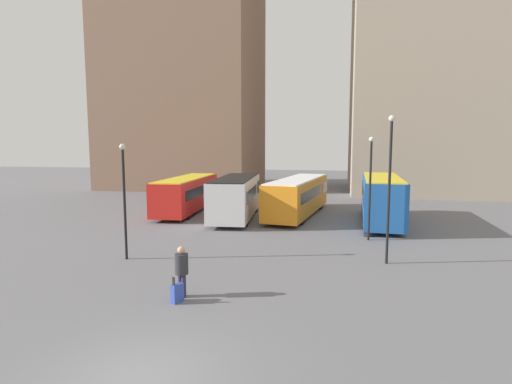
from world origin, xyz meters
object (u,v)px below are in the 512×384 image
at_px(bus_0, 187,193).
at_px(bus_1, 236,196).
at_px(bus_3, 381,198).
at_px(bus_2, 298,195).
at_px(suitcase, 177,293).
at_px(lamp_post_0, 124,192).
at_px(lamp_post_2, 370,180).
at_px(lamp_post_1, 390,179).
at_px(traveler, 182,267).
at_px(trash_bin, 368,229).

height_order(bus_0, bus_1, bus_1).
bearing_deg(bus_3, bus_2, 74.56).
distance_m(suitcase, lamp_post_0, 6.89).
bearing_deg(lamp_post_2, lamp_post_1, -84.07).
bearing_deg(lamp_post_0, bus_1, 78.21).
distance_m(traveler, trash_bin, 13.25).
bearing_deg(traveler, lamp_post_1, -28.41).
xyz_separation_m(bus_0, lamp_post_2, (13.65, -7.25, 1.89)).
xyz_separation_m(bus_1, trash_bin, (9.15, -4.28, -1.22)).
xyz_separation_m(bus_0, bus_1, (4.56, -2.00, 0.12)).
height_order(bus_0, lamp_post_0, lamp_post_0).
bearing_deg(trash_bin, bus_2, 126.37).
distance_m(bus_1, bus_3, 10.31).
relative_size(suitcase, lamp_post_0, 0.17).
bearing_deg(bus_2, suitcase, -179.50).
height_order(bus_2, bus_3, bus_3).
relative_size(bus_2, bus_3, 1.17).
distance_m(bus_1, lamp_post_2, 10.64).
height_order(traveler, lamp_post_1, lamp_post_1).
relative_size(bus_1, suitcase, 10.09).
distance_m(bus_1, bus_2, 4.90).
relative_size(bus_2, trash_bin, 13.27).
relative_size(suitcase, trash_bin, 1.09).
xyz_separation_m(bus_3, traveler, (-8.33, -15.65, -0.65)).
bearing_deg(lamp_post_2, trash_bin, 86.19).
height_order(bus_3, suitcase, bus_3).
xyz_separation_m(bus_2, traveler, (-2.42, -17.58, -0.47)).
height_order(suitcase, lamp_post_0, lamp_post_0).
bearing_deg(bus_1, lamp_post_1, -140.99).
bearing_deg(bus_2, bus_0, 99.15).
distance_m(bus_3, lamp_post_0, 17.35).
height_order(bus_1, lamp_post_0, lamp_post_0).
bearing_deg(traveler, bus_1, 32.20).
xyz_separation_m(suitcase, trash_bin, (7.14, 11.63, 0.10)).
bearing_deg(lamp_post_0, bus_0, 99.14).
xyz_separation_m(bus_1, traveler, (1.97, -15.40, -0.56)).
distance_m(bus_2, bus_3, 6.23).
xyz_separation_m(suitcase, lamp_post_0, (-4.41, 4.45, 2.88)).
xyz_separation_m(bus_2, lamp_post_0, (-6.78, -13.65, 1.65)).
bearing_deg(lamp_post_0, suitcase, -45.28).
distance_m(lamp_post_0, trash_bin, 13.88).
xyz_separation_m(bus_2, suitcase, (-2.38, -18.10, -1.23)).
bearing_deg(bus_3, lamp_post_0, 135.31).
relative_size(bus_1, trash_bin, 11.02).
relative_size(traveler, trash_bin, 2.15).
bearing_deg(lamp_post_1, traveler, -143.31).
distance_m(lamp_post_0, lamp_post_2, 13.06).
bearing_deg(bus_3, lamp_post_1, 178.30).
bearing_deg(lamp_post_0, lamp_post_1, 8.17).
xyz_separation_m(bus_3, suitcase, (-8.30, -16.17, -1.41)).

